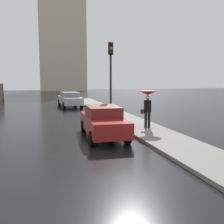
% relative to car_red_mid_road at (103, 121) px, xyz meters
% --- Properties ---
extents(car_red_mid_road, '(1.83, 4.39, 1.45)m').
position_rel_car_red_mid_road_xyz_m(car_red_mid_road, '(0.00, 0.00, 0.00)').
color(car_red_mid_road, maroon).
rests_on(car_red_mid_road, ground).
extents(car_silver_far_ahead, '(1.99, 4.66, 1.42)m').
position_rel_car_red_mid_road_xyz_m(car_silver_far_ahead, '(0.00, 13.43, 0.02)').
color(car_silver_far_ahead, '#B2B5BA').
rests_on(car_silver_far_ahead, ground).
extents(pedestrian_with_umbrella_near, '(0.95, 0.95, 1.94)m').
position_rel_car_red_mid_road_xyz_m(pedestrian_with_umbrella_near, '(2.60, 0.96, 0.88)').
color(pedestrian_with_umbrella_near, black).
rests_on(pedestrian_with_umbrella_near, sidewalk_strip).
extents(traffic_light, '(0.26, 0.39, 4.74)m').
position_rel_car_red_mid_road_xyz_m(traffic_light, '(1.48, 4.11, 2.65)').
color(traffic_light, black).
rests_on(traffic_light, sidewalk_strip).
extents(distant_tower, '(10.84, 10.54, 25.89)m').
position_rel_car_red_mid_road_xyz_m(distant_tower, '(2.97, 50.42, 10.10)').
color(distant_tower, beige).
rests_on(distant_tower, ground).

